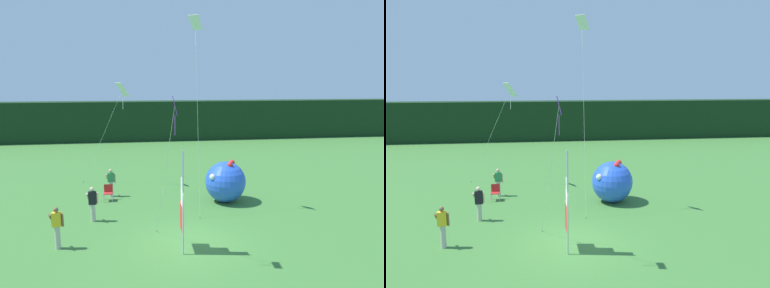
% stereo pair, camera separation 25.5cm
% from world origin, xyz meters
% --- Properties ---
extents(ground_plane, '(120.00, 120.00, 0.00)m').
position_xyz_m(ground_plane, '(0.00, 0.00, 0.00)').
color(ground_plane, '#3D7533').
extents(distant_treeline, '(80.00, 2.40, 4.30)m').
position_xyz_m(distant_treeline, '(0.00, 27.27, 2.15)').
color(distant_treeline, black).
rests_on(distant_treeline, ground).
extents(banner_flag, '(0.06, 1.03, 4.15)m').
position_xyz_m(banner_flag, '(-0.21, -0.58, 1.99)').
color(banner_flag, '#B7B7BC').
rests_on(banner_flag, ground).
extents(person_near_banner, '(0.55, 0.48, 1.63)m').
position_xyz_m(person_near_banner, '(-3.50, 7.03, 0.87)').
color(person_near_banner, '#B7B2A3').
rests_on(person_near_banner, ground).
extents(person_mid_field, '(0.55, 0.48, 1.70)m').
position_xyz_m(person_mid_field, '(-4.10, 3.19, 0.91)').
color(person_mid_field, '#B7B2A3').
rests_on(person_mid_field, ground).
extents(person_far_left, '(0.55, 0.48, 1.75)m').
position_xyz_m(person_far_left, '(-5.17, 0.34, 0.93)').
color(person_far_left, '#B7B2A3').
rests_on(person_far_left, ground).
extents(inflatable_balloon, '(2.26, 2.26, 2.34)m').
position_xyz_m(inflatable_balloon, '(2.86, 5.21, 1.14)').
color(inflatable_balloon, blue).
rests_on(inflatable_balloon, ground).
extents(folding_chair, '(0.51, 0.51, 0.89)m').
position_xyz_m(folding_chair, '(-3.61, 6.33, 0.51)').
color(folding_chair, '#BCBCC1').
rests_on(folding_chair, ground).
extents(kite_white_diamond_0, '(3.24, 1.32, 6.53)m').
position_xyz_m(kite_white_diamond_0, '(-2.87, 9.47, 5.87)').
color(kite_white_diamond_0, brown).
rests_on(kite_white_diamond_0, ground).
extents(kite_white_diamond_1, '(0.73, 2.06, 9.85)m').
position_xyz_m(kite_white_diamond_1, '(1.07, 4.41, 8.82)').
color(kite_white_diamond_1, brown).
rests_on(kite_white_diamond_1, ground).
extents(kite_purple_diamond_2, '(0.69, 3.35, 6.22)m').
position_xyz_m(kite_purple_diamond_2, '(-0.60, -1.41, 5.45)').
color(kite_purple_diamond_2, brown).
rests_on(kite_purple_diamond_2, ground).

